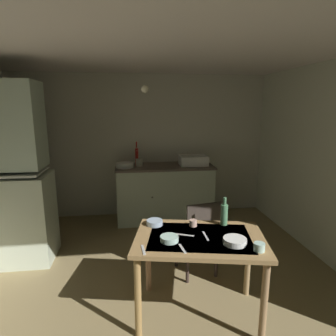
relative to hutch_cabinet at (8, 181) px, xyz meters
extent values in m
plane|color=olive|center=(1.61, -0.34, -0.99)|extent=(5.16, 5.16, 0.00)
cube|color=beige|center=(1.61, 1.41, 0.19)|extent=(4.26, 0.10, 2.36)
cube|color=beige|center=(3.74, -0.34, 0.19)|extent=(0.10, 3.50, 2.36)
cube|color=silver|center=(1.61, -0.34, 1.42)|extent=(4.26, 3.50, 0.10)
cube|color=#AFB9A2|center=(0.00, 0.00, -0.46)|extent=(0.90, 0.57, 1.06)
cube|color=#ABBDA9|center=(0.00, 0.00, 0.64)|extent=(0.83, 0.48, 0.97)
cube|color=#B1B5AE|center=(0.00, -0.03, 0.11)|extent=(0.81, 0.51, 0.02)
cube|color=#AFB9A2|center=(1.95, 1.04, -0.55)|extent=(1.53, 0.60, 0.88)
cube|color=brown|center=(1.95, 1.04, -0.10)|extent=(1.56, 0.63, 0.03)
sphere|color=#2D2823|center=(1.72, 0.73, -0.51)|extent=(0.02, 0.02, 0.02)
cube|color=white|center=(2.41, 1.04, -0.01)|extent=(0.44, 0.34, 0.15)
cube|color=black|center=(2.41, 1.04, 0.06)|extent=(0.38, 0.28, 0.01)
cylinder|color=#B21E19|center=(1.51, 1.09, 0.06)|extent=(0.05, 0.05, 0.28)
cylinder|color=#B21E19|center=(1.51, 1.02, 0.16)|extent=(0.03, 0.12, 0.03)
cylinder|color=red|center=(1.51, 1.15, 0.25)|extent=(0.02, 0.16, 0.12)
cylinder|color=white|center=(1.32, 0.99, -0.05)|extent=(0.27, 0.27, 0.07)
cylinder|color=beige|center=(1.55, 1.07, -0.02)|extent=(0.11, 0.11, 0.12)
cube|color=olive|center=(1.98, -1.20, -0.26)|extent=(1.23, 0.93, 0.04)
cube|color=white|center=(1.98, -1.20, -0.25)|extent=(0.96, 0.73, 0.00)
cylinder|color=olive|center=(1.44, -1.40, -0.64)|extent=(0.06, 0.06, 0.71)
cylinder|color=#906D48|center=(2.40, -1.60, -0.64)|extent=(0.06, 0.06, 0.71)
cylinder|color=#986C4B|center=(1.56, -0.81, -0.64)|extent=(0.06, 0.06, 0.71)
cylinder|color=#94764D|center=(2.52, -1.01, -0.64)|extent=(0.06, 0.06, 0.71)
cube|color=#322621|center=(2.11, -0.54, -0.54)|extent=(0.47, 0.47, 0.03)
cube|color=#332B25|center=(2.14, -0.72, -0.32)|extent=(0.38, 0.10, 0.40)
cylinder|color=#322621|center=(2.24, -0.34, -0.77)|extent=(0.04, 0.04, 0.44)
cylinder|color=#322621|center=(1.91, -0.41, -0.77)|extent=(0.04, 0.04, 0.44)
cylinder|color=#322621|center=(2.31, -0.68, -0.77)|extent=(0.04, 0.04, 0.44)
cylinder|color=#322621|center=(1.97, -0.74, -0.77)|extent=(0.04, 0.04, 0.44)
cylinder|color=#9EB2C6|center=(1.62, -0.91, -0.22)|extent=(0.15, 0.15, 0.05)
cylinder|color=white|center=(2.23, -1.37, -0.22)|extent=(0.19, 0.19, 0.05)
cylinder|color=#ADD1C1|center=(1.71, -1.25, -0.22)|extent=(0.15, 0.15, 0.04)
cylinder|color=tan|center=(1.97, -0.98, -0.21)|extent=(0.07, 0.07, 0.06)
cylinder|color=#ADD1C1|center=(2.37, -1.50, -0.21)|extent=(0.09, 0.09, 0.06)
cylinder|color=#4C7F56|center=(2.26, -0.99, -0.15)|extent=(0.07, 0.07, 0.20)
cylinder|color=#4C7F56|center=(2.26, -0.99, -0.01)|extent=(0.03, 0.03, 0.07)
cube|color=silver|center=(2.03, -1.20, -0.24)|extent=(0.02, 0.17, 0.00)
cube|color=beige|center=(1.49, -1.37, -0.24)|extent=(0.03, 0.16, 0.00)
cube|color=beige|center=(1.86, -1.16, -0.24)|extent=(0.16, 0.08, 0.00)
cube|color=beige|center=(1.79, -1.40, -0.24)|extent=(0.04, 0.15, 0.00)
sphere|color=#F9EFCC|center=(1.58, -0.32, 1.02)|extent=(0.08, 0.08, 0.08)
camera|label=1|loc=(1.41, -3.42, 0.85)|focal=30.62mm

